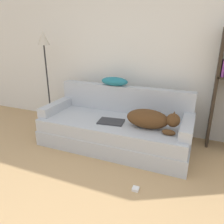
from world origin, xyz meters
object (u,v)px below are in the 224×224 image
Objects in this scene: laptop at (111,122)px; throw_pillow at (115,81)px; dog at (151,119)px; floor_lamp at (45,52)px; couch at (115,133)px; power_adapter at (136,189)px.

throw_pillow reaches higher than laptop.
dog is 0.43× the size of floor_lamp.
throw_pillow is 1.29m from floor_lamp.
laptop is at bearing -16.73° from floor_lamp.
couch is at bearing 170.18° from dog.
throw_pillow is at bearing 146.46° from dog.
couch is 1.04m from power_adapter.
throw_pillow is at bearing 2.75° from floor_lamp.
floor_lamp is 2.59m from power_adapter.
dog is 1.82× the size of laptop.
floor_lamp is at bearing -177.25° from throw_pillow.
dog is 2.09m from floor_lamp.
laptop reaches higher than couch.
floor_lamp is (-1.36, 0.41, 0.87)m from laptop.
couch is 5.67× the size of laptop.
floor_lamp reaches higher than laptop.
power_adapter is (1.95, -1.15, -1.26)m from floor_lamp.
laptop is at bearing 128.79° from power_adapter.
power_adapter is at bearing -30.43° from floor_lamp.
dog is at bearing 93.05° from power_adapter.
power_adapter is (0.59, -0.74, -0.40)m from laptop.
couch is 0.78m from throw_pillow.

